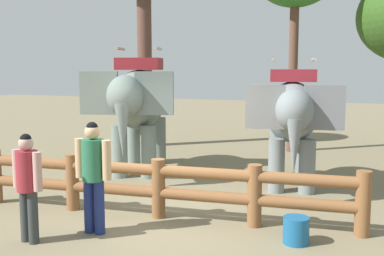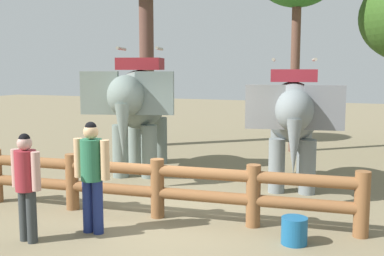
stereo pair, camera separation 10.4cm
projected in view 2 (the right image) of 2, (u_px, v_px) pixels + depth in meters
name	position (u px, v px, depth m)	size (l,w,h in m)	color
ground_plane	(160.00, 215.00, 8.40)	(60.00, 60.00, 0.00)	#7A6E51
log_fence	(157.00, 184.00, 8.23)	(7.02, 0.81, 1.05)	brown
elephant_near_left	(139.00, 102.00, 11.75)	(2.49, 3.77, 3.16)	slate
elephant_center	(293.00, 115.00, 10.27)	(2.01, 3.39, 2.85)	slate
tourist_woman_in_black	(92.00, 169.00, 7.40)	(0.64, 0.35, 1.80)	navy
tourist_man_in_blue	(26.00, 180.00, 7.03)	(0.58, 0.38, 1.67)	#2E3335
feed_bucket	(294.00, 231.00, 7.02)	(0.39, 0.39, 0.41)	#19598C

